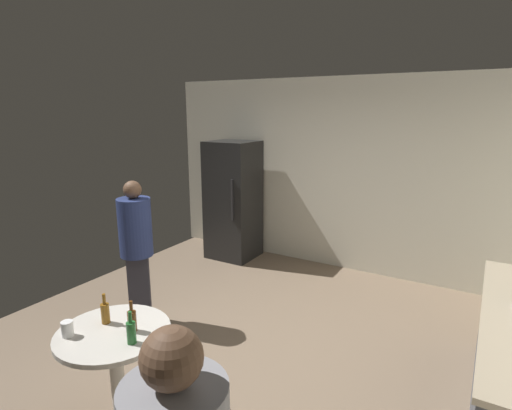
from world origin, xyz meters
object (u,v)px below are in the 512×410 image
Objects in this scene: foreground_table at (114,344)px; beer_bottle_amber at (105,312)px; refrigerator at (233,200)px; beer_bottle_green at (131,332)px; plastic_cup_white at (67,329)px; person_in_navy_shirt at (136,242)px; beer_bottle_brown at (132,320)px.

beer_bottle_amber is (-0.13, 0.05, 0.19)m from foreground_table.
refrigerator is at bearing 109.76° from foreground_table.
beer_bottle_green reaches higher than plastic_cup_white.
plastic_cup_white is at bearing -159.63° from beer_bottle_green.
person_in_navy_shirt is (-0.93, 1.11, 0.28)m from foreground_table.
refrigerator is at bearing 144.52° from person_in_navy_shirt.
refrigerator is 3.52m from beer_bottle_brown.
plastic_cup_white is 0.07× the size of person_in_navy_shirt.
refrigerator is at bearing 112.98° from beer_bottle_green.
beer_bottle_brown is 0.43m from plastic_cup_white.
beer_bottle_brown is 2.09× the size of plastic_cup_white.
foreground_table is 0.30m from beer_bottle_green.
foreground_table is 7.27× the size of plastic_cup_white.
foreground_table is 3.48× the size of beer_bottle_green.
beer_bottle_brown and beer_bottle_green have the same top height.
beer_bottle_brown is at bearing 3.06° from person_in_navy_shirt.
beer_bottle_green is at bearing -13.81° from beer_bottle_amber.
beer_bottle_amber is at bearing 72.44° from plastic_cup_white.
refrigerator is at bearing 107.98° from beer_bottle_amber.
refrigerator is 1.15× the size of person_in_navy_shirt.
beer_bottle_green reaches higher than foreground_table.
person_in_navy_shirt is at bearing 126.99° from beer_bottle_amber.
beer_bottle_amber is at bearing -72.02° from refrigerator.
beer_bottle_green is at bearing -9.95° from foreground_table.
beer_bottle_brown is (0.12, 0.07, 0.19)m from foreground_table.
beer_bottle_amber is at bearing 166.19° from beer_bottle_green.
beer_bottle_amber and beer_bottle_brown have the same top height.
foreground_table is 3.48× the size of beer_bottle_amber.
person_in_navy_shirt reaches higher than beer_bottle_brown.
foreground_table is (1.20, -3.33, -0.27)m from refrigerator.
beer_bottle_amber is 0.27m from plastic_cup_white.
plastic_cup_white is (-0.45, -0.17, -0.03)m from beer_bottle_green.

